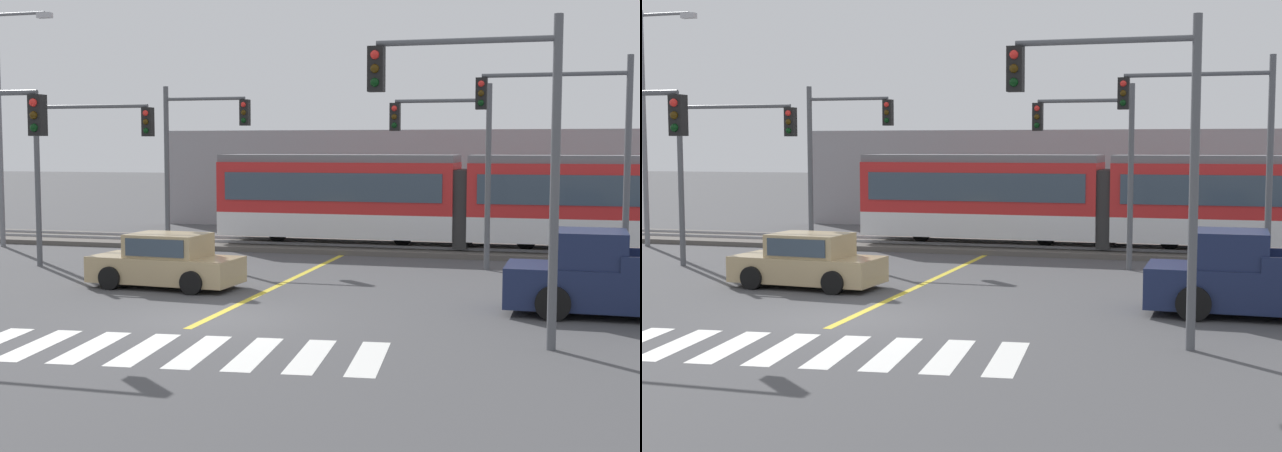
% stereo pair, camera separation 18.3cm
% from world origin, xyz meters
% --- Properties ---
extents(ground_plane, '(200.00, 200.00, 0.00)m').
position_xyz_m(ground_plane, '(0.00, 0.00, 0.00)').
color(ground_plane, '#474749').
extents(track_bed, '(120.00, 4.00, 0.18)m').
position_xyz_m(track_bed, '(0.00, 14.29, 0.09)').
color(track_bed, '#56514C').
rests_on(track_bed, ground).
extents(rail_near, '(120.00, 0.08, 0.10)m').
position_xyz_m(rail_near, '(0.00, 13.57, 0.23)').
color(rail_near, '#939399').
rests_on(rail_near, track_bed).
extents(rail_far, '(120.00, 0.08, 0.10)m').
position_xyz_m(rail_far, '(0.00, 15.01, 0.23)').
color(rail_far, '#939399').
rests_on(rail_far, track_bed).
extents(light_rail_tram, '(18.50, 2.64, 3.43)m').
position_xyz_m(light_rail_tram, '(4.13, 14.28, 2.05)').
color(light_rail_tram, silver).
rests_on(light_rail_tram, track_bed).
extents(crosswalk_stripe_2, '(0.84, 2.84, 0.01)m').
position_xyz_m(crosswalk_stripe_2, '(-2.19, -3.38, 0.00)').
color(crosswalk_stripe_2, silver).
rests_on(crosswalk_stripe_2, ground).
extents(crosswalk_stripe_3, '(0.84, 2.84, 0.01)m').
position_xyz_m(crosswalk_stripe_3, '(-1.09, -3.27, 0.00)').
color(crosswalk_stripe_3, silver).
rests_on(crosswalk_stripe_3, ground).
extents(crosswalk_stripe_4, '(0.84, 2.84, 0.01)m').
position_xyz_m(crosswalk_stripe_4, '(0.00, -3.16, 0.00)').
color(crosswalk_stripe_4, silver).
rests_on(crosswalk_stripe_4, ground).
extents(crosswalk_stripe_5, '(0.84, 2.84, 0.01)m').
position_xyz_m(crosswalk_stripe_5, '(1.09, -3.05, 0.00)').
color(crosswalk_stripe_5, silver).
rests_on(crosswalk_stripe_5, ground).
extents(crosswalk_stripe_6, '(0.84, 2.84, 0.01)m').
position_xyz_m(crosswalk_stripe_6, '(2.19, -2.93, 0.00)').
color(crosswalk_stripe_6, silver).
rests_on(crosswalk_stripe_6, ground).
extents(crosswalk_stripe_7, '(0.84, 2.84, 0.01)m').
position_xyz_m(crosswalk_stripe_7, '(3.28, -2.82, 0.00)').
color(crosswalk_stripe_7, silver).
rests_on(crosswalk_stripe_7, ground).
extents(crosswalk_stripe_8, '(0.84, 2.84, 0.01)m').
position_xyz_m(crosswalk_stripe_8, '(4.38, -2.71, 0.00)').
color(crosswalk_stripe_8, silver).
rests_on(crosswalk_stripe_8, ground).
extents(lane_centre_line, '(0.20, 13.45, 0.01)m').
position_xyz_m(lane_centre_line, '(0.00, 5.56, 0.00)').
color(lane_centre_line, gold).
rests_on(lane_centre_line, ground).
extents(sedan_crossing, '(4.31, 2.14, 1.52)m').
position_xyz_m(sedan_crossing, '(-2.91, 3.91, 0.70)').
color(sedan_crossing, tan).
rests_on(sedan_crossing, ground).
extents(pickup_truck, '(5.43, 2.29, 1.98)m').
position_xyz_m(pickup_truck, '(9.05, 2.93, 0.84)').
color(pickup_truck, '#192347').
rests_on(pickup_truck, ground).
extents(traffic_light_far_left, '(3.25, 0.38, 6.05)m').
position_xyz_m(traffic_light_far_left, '(-5.00, 10.66, 3.96)').
color(traffic_light_far_left, '#515459').
rests_on(traffic_light_far_left, ground).
extents(traffic_light_near_right, '(3.75, 0.38, 6.43)m').
position_xyz_m(traffic_light_near_right, '(6.42, -1.04, 4.23)').
color(traffic_light_near_right, '#515459').
rests_on(traffic_light_near_right, ground).
extents(traffic_light_mid_right, '(4.25, 0.38, 6.43)m').
position_xyz_m(traffic_light_mid_right, '(8.00, 7.26, 4.24)').
color(traffic_light_mid_right, '#515459').
rests_on(traffic_light_mid_right, ground).
extents(traffic_light_mid_left, '(4.25, 0.38, 5.55)m').
position_xyz_m(traffic_light_mid_left, '(-7.36, 6.85, 3.75)').
color(traffic_light_mid_left, '#515459').
rests_on(traffic_light_mid_left, ground).
extents(traffic_light_far_right, '(3.25, 0.38, 5.90)m').
position_xyz_m(traffic_light_far_right, '(4.30, 9.91, 3.83)').
color(traffic_light_far_right, '#515459').
rests_on(traffic_light_far_right, ground).
extents(street_lamp_west, '(2.52, 0.28, 9.16)m').
position_xyz_m(street_lamp_west, '(-13.32, 11.48, 5.21)').
color(street_lamp_west, slate).
rests_on(street_lamp_west, ground).
extents(building_backdrop_far, '(25.54, 6.00, 4.69)m').
position_xyz_m(building_backdrop_far, '(0.95, 25.65, 2.35)').
color(building_backdrop_far, gray).
rests_on(building_backdrop_far, ground).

